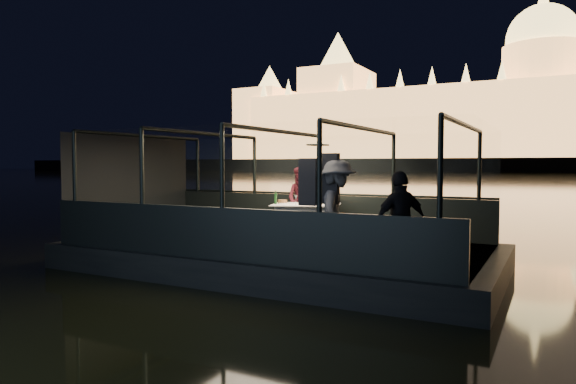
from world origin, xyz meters
The scene contains 29 objects.
river_water centered at (0.00, 80.00, 0.00)m, with size 500.00×500.00×0.00m, color black.
boat_hull centered at (0.00, 0.00, 0.00)m, with size 8.60×4.40×1.00m, color black.
boat_deck centered at (0.00, 0.00, 0.48)m, with size 8.00×4.00×0.04m, color black.
gunwale_port centered at (0.00, 2.00, 0.95)m, with size 8.00×0.08×0.90m, color black.
gunwale_starboard centered at (0.00, -2.00, 0.95)m, with size 8.00×0.08×0.90m, color black.
cabin_glass_port centered at (0.00, 2.00, 2.10)m, with size 8.00×0.02×1.40m, color #99B2B2, non-canonical shape.
cabin_glass_starboard centered at (0.00, -2.00, 2.10)m, with size 8.00×0.02×1.40m, color #99B2B2, non-canonical shape.
cabin_roof_glass centered at (0.00, 0.00, 2.80)m, with size 8.00×4.00×0.02m, color #99B2B2, non-canonical shape.
end_wall_fore centered at (-4.00, 0.00, 1.65)m, with size 0.02×4.00×2.30m, color black, non-canonical shape.
end_wall_aft centered at (4.00, 0.00, 1.65)m, with size 0.02×4.00×2.30m, color black, non-canonical shape.
canopy_ribs centered at (0.00, 0.00, 1.65)m, with size 8.00×4.00×2.30m, color black, non-canonical shape.
embankment centered at (0.00, 210.00, 1.00)m, with size 400.00×140.00×6.00m, color #423D33.
parliament_building centered at (0.00, 175.00, 29.00)m, with size 220.00×32.00×60.00m, color #F2D18C, non-canonical shape.
dining_table_central centered at (0.17, 0.92, 0.89)m, with size 1.45×1.05×0.77m, color silver.
chair_port_left centered at (-0.23, 1.49, 0.95)m, with size 0.39×0.39×0.84m, color black.
chair_port_right centered at (0.33, 1.37, 0.95)m, with size 0.38×0.38×0.81m, color black.
coat_stand centered at (1.49, -1.38, 1.40)m, with size 0.56×0.45×2.01m, color black, non-canonical shape.
person_woman_coral centered at (0.21, 1.64, 1.25)m, with size 0.58×0.39×1.61m, color #EE6056.
person_man_maroon centered at (-0.28, 1.64, 1.25)m, with size 0.76×0.59×1.58m, color #44131B.
passenger_stripe centered at (1.78, -1.25, 1.35)m, with size 1.12×0.63×1.73m, color silver.
passenger_dark centered at (2.97, -1.68, 1.35)m, with size 0.91×0.38×1.54m, color black.
wine_bottle centered at (-0.43, 0.63, 1.42)m, with size 0.06×0.06×0.30m, color #143717.
bread_basket centered at (-0.39, 0.87, 1.31)m, with size 0.21×0.21×0.08m, color brown.
amber_candle centered at (0.10, 0.75, 1.31)m, with size 0.05×0.05×0.07m, color yellow.
plate_near centered at (0.29, 0.70, 1.27)m, with size 0.27×0.27×0.02m, color white.
plate_far centered at (-0.33, 0.88, 1.27)m, with size 0.26×0.26×0.02m, color white.
wine_glass_white centered at (-0.43, 0.65, 1.36)m, with size 0.07×0.07×0.20m, color white, non-canonical shape.
wine_glass_red centered at (0.19, 0.99, 1.36)m, with size 0.07×0.07×0.21m, color silver, non-canonical shape.
wine_glass_empty centered at (0.06, 0.65, 1.36)m, with size 0.07×0.07×0.20m, color white, non-canonical shape.
Camera 1 is at (5.00, -9.15, 2.13)m, focal length 32.00 mm.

